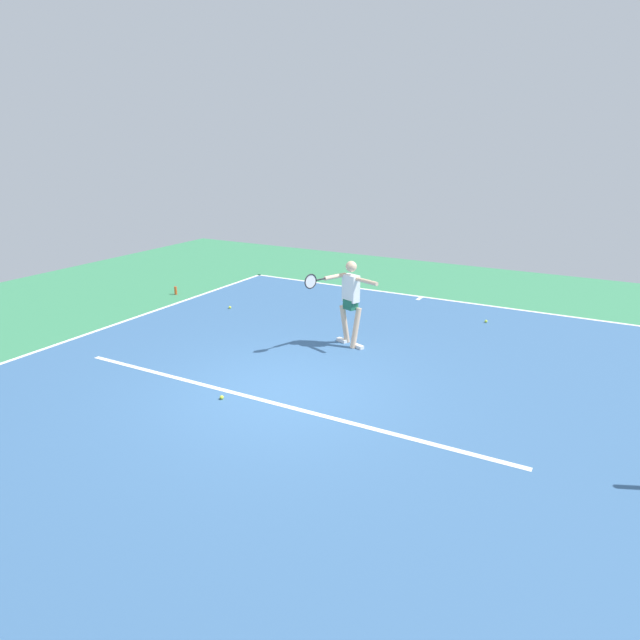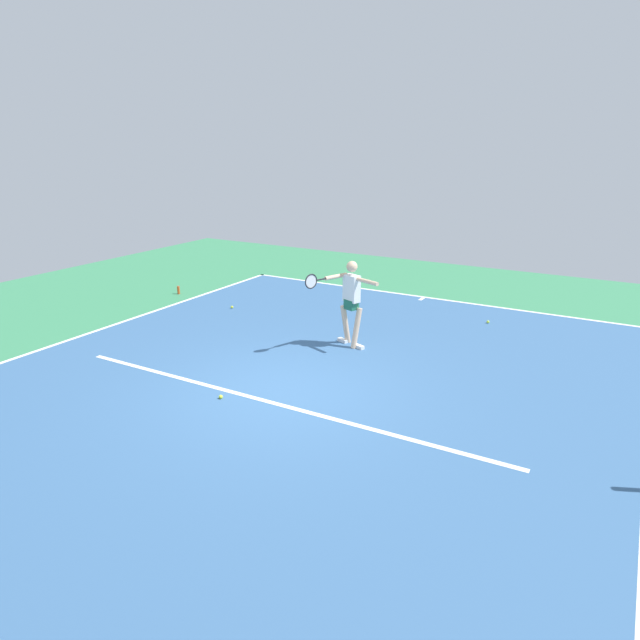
{
  "view_description": "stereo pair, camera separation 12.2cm",
  "coord_description": "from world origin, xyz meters",
  "px_view_note": "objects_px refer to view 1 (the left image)",
  "views": [
    {
      "loc": [
        -4.69,
        7.17,
        3.99
      ],
      "look_at": [
        0.02,
        -1.29,
        0.9
      ],
      "focal_mm": 31.58,
      "sensor_mm": 36.0,
      "label": 1
    },
    {
      "loc": [
        -4.8,
        7.11,
        3.99
      ],
      "look_at": [
        0.02,
        -1.29,
        0.9
      ],
      "focal_mm": 31.58,
      "sensor_mm": 36.0,
      "label": 2
    }
  ],
  "objects_px": {
    "tennis_ball_by_baseline": "(222,397)",
    "tennis_player": "(350,298)",
    "tennis_ball_by_sideline": "(230,307)",
    "tennis_ball_near_service_line": "(486,321)",
    "water_bottle": "(176,291)"
  },
  "relations": [
    {
      "from": "tennis_player",
      "to": "water_bottle",
      "type": "distance_m",
      "value": 6.11
    },
    {
      "from": "tennis_ball_by_sideline",
      "to": "water_bottle",
      "type": "xyz_separation_m",
      "value": [
        2.13,
        -0.38,
        0.08
      ]
    },
    {
      "from": "tennis_ball_by_sideline",
      "to": "tennis_player",
      "type": "bearing_deg",
      "value": 166.13
    },
    {
      "from": "tennis_player",
      "to": "tennis_ball_near_service_line",
      "type": "distance_m",
      "value": 3.7
    },
    {
      "from": "tennis_ball_near_service_line",
      "to": "tennis_ball_by_sideline",
      "type": "height_order",
      "value": "same"
    },
    {
      "from": "tennis_ball_by_sideline",
      "to": "tennis_ball_by_baseline",
      "type": "relative_size",
      "value": 1.0
    },
    {
      "from": "water_bottle",
      "to": "tennis_player",
      "type": "bearing_deg",
      "value": 167.52
    },
    {
      "from": "tennis_ball_by_baseline",
      "to": "tennis_player",
      "type": "bearing_deg",
      "value": -101.83
    },
    {
      "from": "tennis_player",
      "to": "water_bottle",
      "type": "xyz_separation_m",
      "value": [
        5.9,
        -1.31,
        -0.9
      ]
    },
    {
      "from": "tennis_ball_by_baseline",
      "to": "water_bottle",
      "type": "bearing_deg",
      "value": -41.2
    },
    {
      "from": "tennis_ball_by_baseline",
      "to": "water_bottle",
      "type": "height_order",
      "value": "water_bottle"
    },
    {
      "from": "tennis_ball_near_service_line",
      "to": "tennis_ball_by_sideline",
      "type": "bearing_deg",
      "value": 18.56
    },
    {
      "from": "tennis_player",
      "to": "tennis_ball_near_service_line",
      "type": "relative_size",
      "value": 26.65
    },
    {
      "from": "tennis_player",
      "to": "tennis_ball_by_baseline",
      "type": "height_order",
      "value": "tennis_player"
    },
    {
      "from": "tennis_ball_near_service_line",
      "to": "tennis_ball_by_sideline",
      "type": "distance_m",
      "value": 6.17
    }
  ]
}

